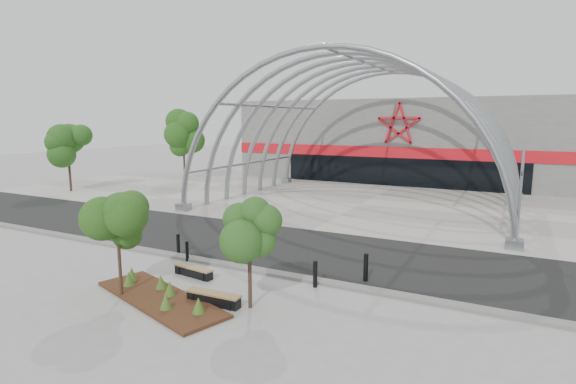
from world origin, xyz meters
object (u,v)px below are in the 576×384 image
at_px(street_tree_1, 249,226).
at_px(bench_1, 214,299).
at_px(bollard_2, 242,253).
at_px(street_tree_0, 117,224).
at_px(bench_0, 194,272).
at_px(signal_pole, 520,198).

bearing_deg(street_tree_1, bench_1, -163.46).
bearing_deg(street_tree_1, bollard_2, 126.31).
height_order(street_tree_0, bollard_2, street_tree_0).
bearing_deg(street_tree_0, bollard_2, 71.86).
relative_size(street_tree_0, bench_0, 1.93).
bearing_deg(bollard_2, street_tree_0, -108.14).
distance_m(street_tree_0, bench_1, 4.13).
relative_size(street_tree_0, street_tree_1, 0.94).
bearing_deg(street_tree_1, bench_0, 157.20).
height_order(bench_0, bollard_2, bollard_2).
bearing_deg(bench_0, bollard_2, 71.79).
distance_m(street_tree_0, bench_0, 3.78).
relative_size(street_tree_0, bench_1, 1.80).
bearing_deg(street_tree_0, bench_0, 71.92).
xyz_separation_m(signal_pole, bench_0, (-11.21, -9.99, -2.29)).
bearing_deg(bench_1, street_tree_0, -164.05).
height_order(street_tree_0, bench_0, street_tree_0).
bearing_deg(street_tree_0, signal_pole, 46.49).
distance_m(signal_pole, street_tree_0, 17.60).
distance_m(street_tree_0, street_tree_1, 4.64).
xyz_separation_m(street_tree_0, bollard_2, (1.67, 5.08, -2.15)).
height_order(street_tree_1, bollard_2, street_tree_1).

